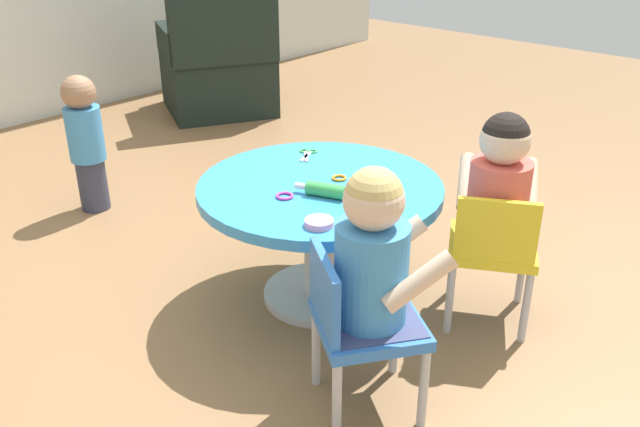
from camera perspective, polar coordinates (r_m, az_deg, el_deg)
The scene contains 14 objects.
ground_plane at distance 2.69m, azimuth 0.00°, elevation -6.97°, with size 10.00×10.00×0.00m, color olive.
craft_table at distance 2.50m, azimuth 0.00°, elevation 0.14°, with size 0.89×0.89×0.48m.
child_chair_left at distance 2.00m, azimuth 3.20°, elevation -9.18°, with size 0.42×0.42×0.54m.
seated_child_left at distance 1.89m, azimuth 4.52°, elevation -3.39°, with size 0.44×0.42×0.51m.
child_chair_right at distance 2.46m, azimuth 14.26°, elevation -2.86°, with size 0.41×0.41×0.54m.
seated_child_right at distance 2.40m, azimuth 14.83°, elevation 2.34°, with size 0.43×0.41×0.51m.
armchair_dark at distance 4.87m, azimuth -8.51°, elevation 11.95°, with size 0.95×0.96×0.85m.
toddler_standing at distance 3.45m, azimuth -19.07°, elevation 5.88°, with size 0.17×0.17×0.67m.
rolling_pin at distance 2.34m, azimuth 0.52°, elevation 1.98°, with size 0.10×0.22×0.05m.
craft_scissors at distance 2.73m, azimuth -1.07°, elevation 5.06°, with size 0.14×0.12×0.01m.
playdough_blob_0 at distance 2.15m, azimuth -0.07°, elevation -0.78°, with size 0.09×0.09×0.02m, color pink.
cookie_cutter_0 at distance 2.35m, azimuth -3.00°, elevation 1.48°, with size 0.06×0.06×0.01m, color #D83FA5.
cookie_cutter_1 at distance 2.49m, azimuth 1.62°, elevation 3.00°, with size 0.06×0.06×0.01m, color orange.
cookie_cutter_2 at distance 2.38m, azimuth 3.49°, elevation 1.76°, with size 0.06×0.06×0.01m, color #4CB259.
Camera 1 is at (-1.67, -1.52, 1.45)m, focal length 38.11 mm.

